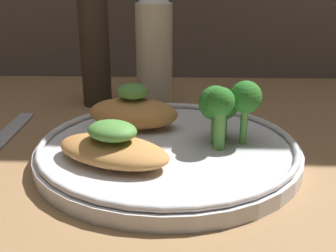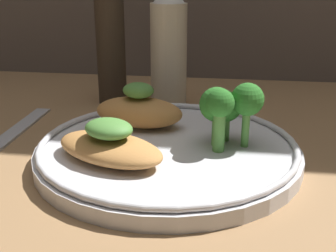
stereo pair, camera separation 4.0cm
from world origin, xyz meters
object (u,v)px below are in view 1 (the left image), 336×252
Objects in this scene: plate at (168,149)px; pepper_grinder at (95,45)px; sauce_bottle at (154,47)px; broccoli_bunch at (226,104)px.

pepper_grinder is (-10.27, 17.70, 7.11)cm from plate.
sauce_bottle reaches higher than plate.
sauce_bottle is at bearing 0.00° from pepper_grinder.
pepper_grinder is (-15.73, 16.76, 2.73)cm from broccoli_bunch.
plate is 7.06cm from broccoli_bunch.
broccoli_bunch is 18.70cm from sauce_bottle.
pepper_grinder reaches higher than sauce_bottle.
sauce_bottle is 7.81cm from pepper_grinder.
pepper_grinder is at bearing 180.00° from sauce_bottle.
pepper_grinder reaches higher than plate.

